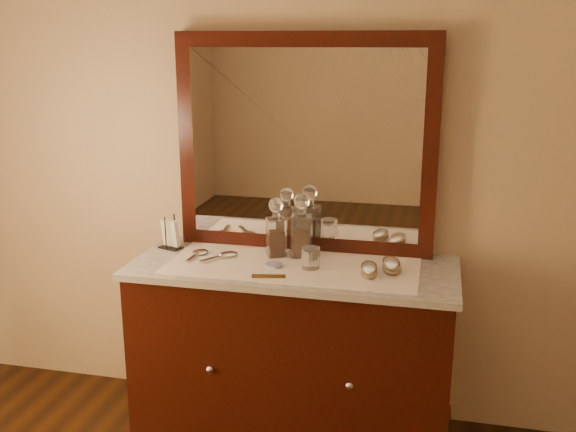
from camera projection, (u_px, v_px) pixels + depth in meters
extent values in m
plane|color=tan|center=(307.00, 132.00, 3.02)|extent=(4.50, 4.50, 0.00)
cube|color=black|center=(293.00, 355.00, 3.00)|extent=(1.40, 0.55, 0.82)
cube|color=black|center=(293.00, 426.00, 3.10)|extent=(1.46, 0.59, 0.08)
sphere|color=silver|center=(210.00, 369.00, 2.79)|extent=(0.04, 0.04, 0.04)
sphere|color=silver|center=(349.00, 386.00, 2.66)|extent=(0.04, 0.04, 0.04)
cube|color=white|center=(293.00, 268.00, 2.89)|extent=(1.44, 0.59, 0.03)
cube|color=black|center=(305.00, 144.00, 2.98)|extent=(1.20, 0.08, 1.00)
cube|color=white|center=(304.00, 145.00, 2.95)|extent=(1.06, 0.01, 0.86)
cube|color=white|center=(292.00, 266.00, 2.87)|extent=(1.10, 0.45, 0.00)
cylinder|color=white|center=(274.00, 265.00, 2.85)|extent=(0.08, 0.08, 0.01)
cube|color=brown|center=(269.00, 276.00, 2.72)|extent=(0.14, 0.06, 0.01)
cube|color=black|center=(171.00, 248.00, 3.11)|extent=(0.12, 0.10, 0.01)
cylinder|color=black|center=(166.00, 234.00, 3.07)|extent=(0.01, 0.01, 0.16)
cylinder|color=black|center=(175.00, 230.00, 3.12)|extent=(0.01, 0.01, 0.16)
cube|color=white|center=(170.00, 233.00, 3.09)|extent=(0.09, 0.06, 0.13)
cube|color=brown|center=(276.00, 243.00, 2.98)|extent=(0.09, 0.09, 0.12)
cube|color=white|center=(276.00, 237.00, 2.98)|extent=(0.11, 0.11, 0.18)
cylinder|color=white|center=(276.00, 216.00, 2.95)|extent=(0.05, 0.05, 0.03)
sphere|color=white|center=(276.00, 205.00, 2.94)|extent=(0.09, 0.09, 0.07)
cube|color=brown|center=(302.00, 242.00, 2.97)|extent=(0.08, 0.08, 0.13)
cube|color=white|center=(302.00, 236.00, 2.96)|extent=(0.10, 0.10, 0.19)
cylinder|color=white|center=(302.00, 212.00, 2.94)|extent=(0.04, 0.04, 0.03)
sphere|color=white|center=(302.00, 201.00, 2.92)|extent=(0.08, 0.08, 0.07)
ellipsoid|color=#9E8461|center=(369.00, 272.00, 2.75)|extent=(0.09, 0.17, 0.02)
ellipsoid|color=silver|center=(369.00, 267.00, 2.75)|extent=(0.09, 0.17, 0.02)
ellipsoid|color=#9E8461|center=(391.00, 267.00, 2.80)|extent=(0.10, 0.18, 0.03)
ellipsoid|color=silver|center=(391.00, 263.00, 2.80)|extent=(0.10, 0.18, 0.03)
ellipsoid|color=silver|center=(200.00, 252.00, 3.02)|extent=(0.08, 0.09, 0.02)
cube|color=silver|center=(193.00, 258.00, 2.95)|extent=(0.03, 0.12, 0.01)
ellipsoid|color=silver|center=(228.00, 254.00, 2.98)|extent=(0.12, 0.12, 0.02)
cube|color=silver|center=(212.00, 259.00, 2.93)|extent=(0.09, 0.12, 0.01)
cylinder|color=white|center=(311.00, 258.00, 2.82)|extent=(0.08, 0.08, 0.09)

